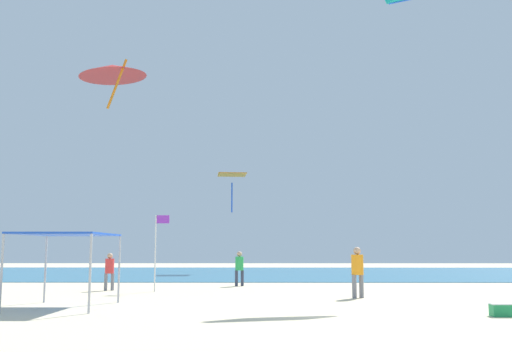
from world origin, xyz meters
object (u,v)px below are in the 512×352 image
Objects in this scene: person_leftmost at (110,268)px; kite_diamond_orange at (232,177)px; cooler_box at (502,310)px; canopy_tent at (67,237)px; kite_delta_red at (113,71)px; person_central at (357,268)px; banner_flag at (157,245)px; person_near_tent at (239,266)px.

person_leftmost is 0.54× the size of kite_diamond_orange.
cooler_box is 0.19× the size of kite_diamond_orange.
cooler_box is at bearing -59.02° from person_leftmost.
canopy_tent is 2.07× the size of person_leftmost.
kite_diamond_orange is 12.04m from kite_delta_red.
person_central is (9.72, 3.48, -1.08)m from canopy_tent.
banner_flag is at bearing 179.31° from kite_delta_red.
canopy_tent is 0.55× the size of kite_delta_red.
person_near_tent reaches higher than cooler_box.
person_near_tent is 8.18m from person_central.
canopy_tent reaches higher than person_central.
person_leftmost is 2.51m from banner_flag.
cooler_box is 0.09× the size of kite_delta_red.
canopy_tent is 11.45m from person_near_tent.
person_central reaches higher than person_near_tent.
person_near_tent is 1.03× the size of person_leftmost.
canopy_tent is at bearing -136.77° from person_near_tent.
person_leftmost is at bearing 130.04° from person_central.
kite_diamond_orange is at bearing 107.34° from cooler_box.
kite_delta_red reaches higher than canopy_tent.
person_central is 24.16m from kite_diamond_orange.
canopy_tent reaches higher than person_near_tent.
canopy_tent reaches higher than cooler_box.
person_near_tent is at bearing 87.90° from kite_diamond_orange.
banner_flag reaches higher than cooler_box.
cooler_box is 31.18m from kite_delta_red.
canopy_tent is at bearing 75.11° from kite_diamond_orange.
canopy_tent is 26.83m from kite_diamond_orange.
kite_delta_red is (-13.92, 16.55, 12.99)m from person_central.
person_leftmost is 0.50× the size of banner_flag.
banner_flag is (-8.07, 3.10, 0.88)m from person_central.
kite_diamond_orange is at bearing -77.37° from kite_delta_red.
person_leftmost is 0.26× the size of kite_delta_red.
person_leftmost is at bearing 70.38° from kite_diamond_orange.
person_near_tent is 5.07m from banner_flag.
person_leftmost is at bearing 163.73° from banner_flag.
canopy_tent is at bearing 170.06° from cooler_box.
kite_diamond_orange reaches higher than banner_flag.
banner_flag is 5.70× the size of cooler_box.
canopy_tent is at bearing -109.06° from person_leftmost.
person_leftmost is 0.87× the size of person_central.
person_near_tent reaches higher than person_leftmost.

